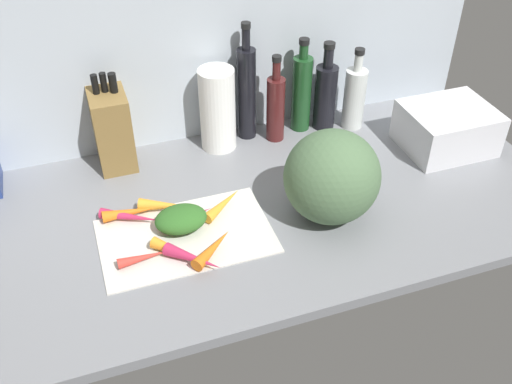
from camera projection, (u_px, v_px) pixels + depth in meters
ground_plane at (250, 208)px, 159.47cm from camera, size 170.00×80.00×3.00cm
wall_back at (206, 42)px, 168.32cm from camera, size 170.00×3.00×60.00cm
cutting_board at (186, 236)px, 147.95cm from camera, size 42.98×26.73×0.80cm
carrot_0 at (131, 212)px, 152.09cm from camera, size 14.69×3.83×3.08cm
carrot_1 at (193, 258)px, 138.81cm from camera, size 12.97×12.80×3.28cm
carrot_2 at (213, 248)px, 141.52cm from camera, size 12.80×11.62×3.29cm
carrot_3 at (175, 250)px, 141.10cm from camera, size 10.81×10.97×3.01cm
carrot_4 at (223, 204)px, 154.67cm from camera, size 13.03×11.08×3.04cm
carrot_5 at (187, 217)px, 151.06cm from camera, size 14.61×5.23×2.34cm
carrot_6 at (130, 217)px, 150.77cm from camera, size 15.44×10.40×2.90cm
carrot_7 at (144, 257)px, 139.53cm from camera, size 12.46×3.00×2.52cm
carrot_8 at (165, 206)px, 153.84cm from camera, size 14.23×8.58×3.47cm
carrot_greens_pile at (181, 219)px, 148.02cm from camera, size 13.27×10.21×5.62cm
winter_squash at (332, 177)px, 147.51cm from camera, size 24.57×24.19×24.43cm
knife_block at (112, 127)px, 166.73cm from camera, size 10.05×15.87×28.30cm
paper_towel_roll at (217, 110)px, 172.44cm from camera, size 10.55×10.55×25.36cm
bottle_0 at (247, 92)px, 175.51cm from camera, size 5.70×5.70×36.77cm
bottle_1 at (276, 107)px, 176.86cm from camera, size 5.55×5.55×27.62cm
bottle_2 at (302, 92)px, 180.59cm from camera, size 6.02×6.02×30.03cm
bottle_3 at (325, 95)px, 182.13cm from camera, size 6.93×6.93×28.46cm
bottle_4 at (354, 97)px, 182.98cm from camera, size 6.80×6.80×26.37cm
dish_rack at (447, 128)px, 176.05cm from camera, size 25.57×21.56×12.90cm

